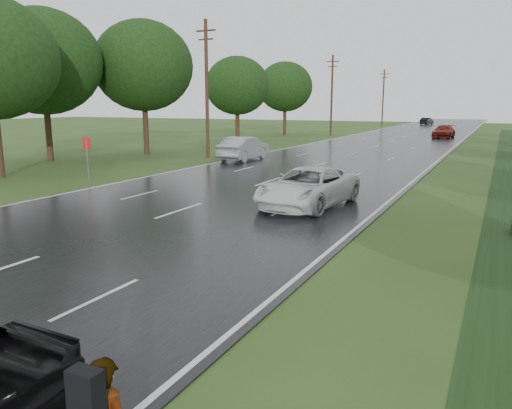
{
  "coord_description": "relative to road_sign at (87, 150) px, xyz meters",
  "views": [
    {
      "loc": [
        10.78,
        -7.31,
        4.02
      ],
      "look_at": [
        4.85,
        4.73,
        1.3
      ],
      "focal_mm": 35.0,
      "sensor_mm": 36.0,
      "label": 1
    }
  ],
  "objects": [
    {
      "name": "road",
      "position": [
        8.5,
        33.0,
        -1.62
      ],
      "size": [
        14.0,
        180.0,
        0.04
      ],
      "primitive_type": "cube",
      "color": "black",
      "rests_on": "ground"
    },
    {
      "name": "edge_stripe_west",
      "position": [
        1.75,
        33.0,
        -1.6
      ],
      "size": [
        0.12,
        180.0,
        0.01
      ],
      "primitive_type": "cube",
      "color": "silver",
      "rests_on": "road"
    },
    {
      "name": "road_sign",
      "position": [
        0.0,
        0.0,
        0.0
      ],
      "size": [
        0.5,
        0.06,
        2.3
      ],
      "color": "slate",
      "rests_on": "ground"
    },
    {
      "name": "tree_west_e",
      "position": [
        -9.5,
        6.0,
        5.19
      ],
      "size": [
        8.0,
        8.0,
        10.44
      ],
      "color": "#392617",
      "rests_on": "ground"
    },
    {
      "name": "far_car_dark",
      "position": [
        5.89,
        82.02,
        -0.92
      ],
      "size": [
        2.13,
        4.31,
        1.36
      ],
      "primitive_type": "imported",
      "rotation": [
        0.0,
        0.0,
        2.97
      ],
      "color": "black",
      "rests_on": "road"
    },
    {
      "name": "utility_pole_far",
      "position": [
        -0.7,
        43.0,
        3.55
      ],
      "size": [
        1.6,
        0.26,
        10.0
      ],
      "color": "#392617",
      "rests_on": "ground"
    },
    {
      "name": "tree_west_d",
      "position": [
        -5.7,
        27.0,
        4.18
      ],
      "size": [
        6.6,
        6.6,
        8.8
      ],
      "color": "#392617",
      "rests_on": "ground"
    },
    {
      "name": "tree_west_c",
      "position": [
        -6.5,
        13.0,
        5.27
      ],
      "size": [
        7.8,
        7.8,
        10.43
      ],
      "color": "#392617",
      "rests_on": "ground"
    },
    {
      "name": "utility_pole_mid",
      "position": [
        -0.7,
        13.0,
        3.55
      ],
      "size": [
        1.6,
        0.26,
        10.0
      ],
      "color": "#392617",
      "rests_on": "ground"
    },
    {
      "name": "center_line",
      "position": [
        8.5,
        33.0,
        -1.6
      ],
      "size": [
        0.12,
        180.0,
        0.01
      ],
      "primitive_type": "cube",
      "color": "silver",
      "rests_on": "road"
    },
    {
      "name": "utility_pole_distant",
      "position": [
        -0.7,
        73.0,
        3.55
      ],
      "size": [
        1.6,
        0.26,
        10.0
      ],
      "color": "#392617",
      "rests_on": "ground"
    },
    {
      "name": "silver_sedan",
      "position": [
        2.7,
        12.35,
        -0.76
      ],
      "size": [
        1.88,
        5.17,
        1.69
      ],
      "primitive_type": "imported",
      "rotation": [
        0.0,
        0.0,
        3.16
      ],
      "color": "gray",
      "rests_on": "road"
    },
    {
      "name": "tree_west_f",
      "position": [
        -6.3,
        41.0,
        4.49
      ],
      "size": [
        7.0,
        7.0,
        9.29
      ],
      "color": "#392617",
      "rests_on": "ground"
    },
    {
      "name": "edge_stripe_east",
      "position": [
        15.25,
        33.0,
        -1.6
      ],
      "size": [
        0.12,
        180.0,
        0.01
      ],
      "primitive_type": "cube",
      "color": "silver",
      "rests_on": "road"
    },
    {
      "name": "white_pickup",
      "position": [
        12.58,
        -1.06,
        -0.84
      ],
      "size": [
        3.04,
        5.68,
        1.52
      ],
      "primitive_type": "imported",
      "rotation": [
        0.0,
        0.0,
        -0.1
      ],
      "color": "white",
      "rests_on": "road"
    },
    {
      "name": "far_car_red",
      "position": [
        12.9,
        44.21,
        -0.86
      ],
      "size": [
        2.41,
        5.22,
        1.48
      ],
      "primitive_type": "imported",
      "rotation": [
        0.0,
        0.0,
        -0.07
      ],
      "color": "maroon",
      "rests_on": "road"
    }
  ]
}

